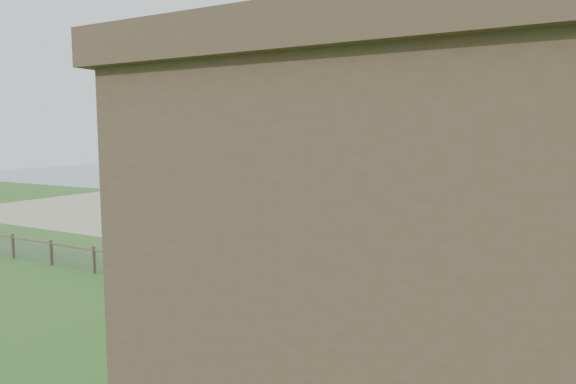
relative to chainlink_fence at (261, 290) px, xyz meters
The scene contains 6 objects.
ground 6.03m from the chainlink_fence, 90.00° to the right, with size 160.00×160.00×0.00m, color #3B6121.
sand_beach 16.01m from the chainlink_fence, 90.00° to the left, with size 72.00×20.00×0.02m, color #C1B38B.
ocean 60.00m from the chainlink_fence, 90.00° to the left, with size 160.00×68.00×0.02m, color slate.
chainlink_fence is the anchor object (origin of this frame).
picnic_table 4.94m from the chainlink_fence, 11.67° to the right, with size 1.84×1.39×0.78m, color brown, non-canonical shape.
octopus_kite 13.93m from the chainlink_fence, 113.61° to the left, with size 3.51×2.48×7.23m, color #DA5122, non-canonical shape.
Camera 1 is at (9.86, -9.76, 6.32)m, focal length 32.00 mm.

